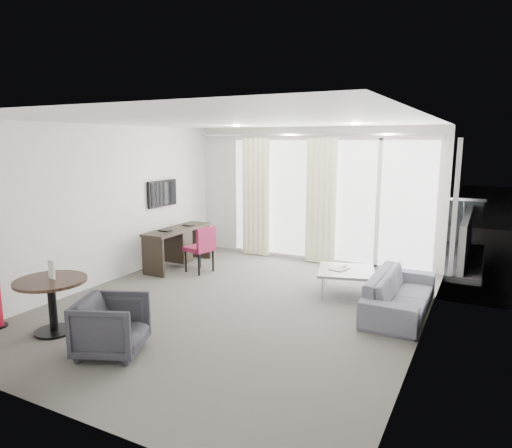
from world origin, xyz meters
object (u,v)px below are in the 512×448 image
at_px(desk_chair, 199,249).
at_px(coffee_table, 346,282).
at_px(tub_armchair, 112,326).
at_px(desk, 178,247).
at_px(rattan_chair_b, 411,235).
at_px(sofa, 400,293).
at_px(rattan_chair_a, 390,230).
at_px(round_table, 53,306).

distance_m(desk_chair, coffee_table, 2.71).
distance_m(desk_chair, tub_armchair, 3.28).
height_order(desk, rattan_chair_b, rattan_chair_b).
distance_m(sofa, rattan_chair_a, 3.86).
relative_size(sofa, rattan_chair_b, 2.46).
xyz_separation_m(tub_armchair, coffee_table, (1.73, 3.18, -0.13)).
xyz_separation_m(sofa, rattan_chair_a, (-0.88, 3.75, 0.15)).
xyz_separation_m(desk, sofa, (4.14, -0.49, -0.10)).
xyz_separation_m(desk, desk_chair, (0.55, -0.12, 0.06)).
bearing_deg(desk_chair, coffee_table, 13.70).
height_order(desk_chair, tub_armchair, desk_chair).
relative_size(sofa, rattan_chair_a, 2.22).
bearing_deg(rattan_chair_b, desk, -120.55).
bearing_deg(tub_armchair, rattan_chair_a, -37.32).
xyz_separation_m(round_table, sofa, (3.67, 2.67, -0.07)).
height_order(round_table, rattan_chair_b, rattan_chair_b).
relative_size(desk_chair, sofa, 0.46).
relative_size(tub_armchair, sofa, 0.38).
distance_m(round_table, coffee_table, 4.17).
bearing_deg(sofa, round_table, 126.08).
bearing_deg(rattan_chair_a, tub_armchair, -109.72).
bearing_deg(rattan_chair_a, coffee_table, -94.90).
relative_size(desk, sofa, 0.84).
height_order(tub_armchair, rattan_chair_b, rattan_chair_b).
relative_size(desk, coffee_table, 1.86).
bearing_deg(sofa, rattan_chair_b, 6.56).
height_order(round_table, rattan_chair_a, rattan_chair_a).
relative_size(rattan_chair_a, rattan_chair_b, 1.11).
bearing_deg(desk_chair, round_table, -79.02).
xyz_separation_m(coffee_table, sofa, (0.88, -0.42, 0.08)).
distance_m(tub_armchair, coffee_table, 3.63).
distance_m(coffee_table, rattan_chair_b, 3.25).
distance_m(tub_armchair, sofa, 3.80).
bearing_deg(tub_armchair, desk_chair, -5.21).
xyz_separation_m(desk, rattan_chair_b, (3.72, 3.14, 0.01)).
bearing_deg(desk_chair, sofa, 6.67).
bearing_deg(rattan_chair_b, rattan_chair_a, -174.73).
bearing_deg(rattan_chair_b, round_table, -98.01).
height_order(desk_chair, coffee_table, desk_chair).
bearing_deg(coffee_table, desk, 178.78).
height_order(desk_chair, sofa, desk_chair).
relative_size(tub_armchair, rattan_chair_a, 0.85).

